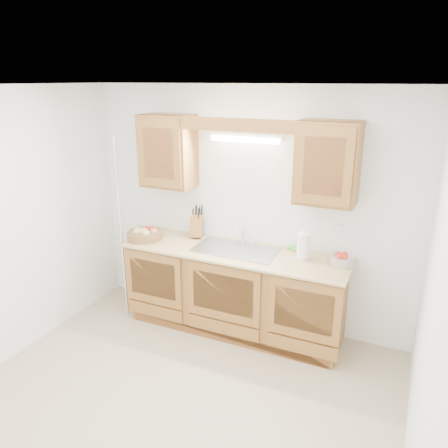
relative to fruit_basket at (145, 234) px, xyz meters
The scene contains 17 objects.
room 1.54m from the fruit_basket, 47.18° to the right, with size 3.52×3.50×2.50m.
base_cabinets 1.15m from the fruit_basket, ahead, with size 2.20×0.60×0.86m, color brown.
countertop 1.04m from the fruit_basket, ahead, with size 2.30×0.63×0.04m, color tan.
upper_cabinet_left 0.92m from the fruit_basket, 48.11° to the left, with size 0.55×0.33×0.75m, color brown.
upper_cabinet_right 2.07m from the fruit_basket, ahead, with size 0.55×0.33×0.75m, color brown.
valance 1.57m from the fruit_basket, ahead, with size 2.20×0.05×0.12m, color brown.
fluorescent_fixture 1.50m from the fruit_basket, 16.50° to the left, with size 0.76×0.08×0.08m.
sink 1.04m from the fruit_basket, ahead, with size 0.84×0.46×0.36m.
wire_shelf_pole 0.25m from the fruit_basket, 133.85° to the right, with size 0.03×0.03×2.00m, color silver.
outlet_plate 2.03m from the fruit_basket, 10.87° to the left, with size 0.08×0.01×0.12m, color white.
fruit_basket is the anchor object (origin of this frame).
knife_block 0.57m from the fruit_basket, 30.12° to the left, with size 0.18×0.23×0.36m.
orange_canister 0.57m from the fruit_basket, 29.96° to the left, with size 0.08×0.08×0.20m.
soap_bottle 0.59m from the fruit_basket, 33.80° to the left, with size 0.09×0.09×0.20m, color #297CCF.
sponge 1.60m from the fruit_basket, 11.81° to the left, with size 0.14×0.12×0.03m.
paper_towel 1.71m from the fruit_basket, ahead, with size 0.15×0.15×0.30m.
apple_bowl 2.07m from the fruit_basket, ahead, with size 0.31×0.31×0.12m.
Camera 1 is at (1.58, -2.58, 2.54)m, focal length 35.00 mm.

